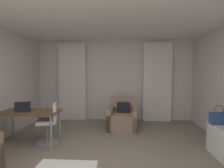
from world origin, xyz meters
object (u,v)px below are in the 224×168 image
object	(u,v)px
armchair	(123,118)
desk_chair	(49,126)
desk	(30,114)
handbag_primary	(218,118)
laptop	(24,109)

from	to	relation	value
armchair	desk_chair	world-z (taller)	desk_chair
desk	handbag_primary	distance (m)	3.83
desk	desk_chair	bearing A→B (deg)	3.54
desk	laptop	world-z (taller)	laptop
desk	desk_chair	world-z (taller)	desk_chair
armchair	desk	distance (m)	2.36
desk_chair	laptop	bearing A→B (deg)	-172.55
desk_chair	laptop	xyz separation A→B (m)	(-0.52, -0.07, 0.38)
desk_chair	laptop	world-z (taller)	laptop
desk	laptop	size ratio (longest dim) A/B	3.30
desk_chair	handbag_primary	distance (m)	3.44
armchair	handbag_primary	xyz separation A→B (m)	(1.80, -1.42, 0.41)
armchair	handbag_primary	size ratio (longest dim) A/B	2.40
desk	handbag_primary	bearing A→B (deg)	-3.87
desk	armchair	bearing A→B (deg)	29.81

